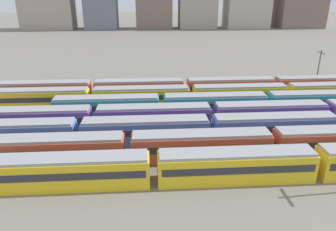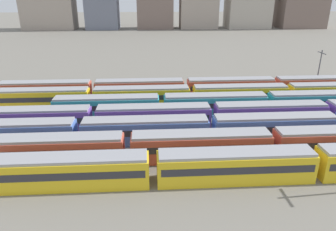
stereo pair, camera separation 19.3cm
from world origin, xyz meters
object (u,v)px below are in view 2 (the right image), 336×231
at_px(train_track_0, 235,166).
at_px(train_track_3, 270,114).
at_px(train_track_2, 336,125).
at_px(train_track_5, 191,95).
at_px(catenary_pole_1, 319,68).
at_px(train_track_6, 275,86).

bearing_deg(train_track_0, train_track_3, 57.71).
xyz_separation_m(train_track_0, train_track_2, (18.02, 10.40, 0.00)).
height_order(train_track_5, catenary_pole_1, catenary_pole_1).
relative_size(train_track_0, train_track_3, 0.60).
bearing_deg(train_track_5, train_track_3, -42.14).
height_order(train_track_3, catenary_pole_1, catenary_pole_1).
relative_size(train_track_2, catenary_pole_1, 12.83).
bearing_deg(train_track_6, train_track_2, -86.48).
distance_m(train_track_2, catenary_pole_1, 25.92).
xyz_separation_m(train_track_5, catenary_pole_1, (29.12, 8.34, 3.01)).
distance_m(train_track_2, train_track_3, 9.67).
xyz_separation_m(train_track_3, catenary_pole_1, (17.63, 18.74, 3.01)).
bearing_deg(train_track_5, train_track_0, -86.41).
height_order(train_track_0, train_track_2, same).
bearing_deg(train_track_2, train_track_6, 93.52).
bearing_deg(train_track_2, train_track_0, -150.00).
xyz_separation_m(train_track_2, train_track_3, (-8.16, 5.20, 0.00)).
bearing_deg(train_track_0, train_track_2, 30.00).
xyz_separation_m(train_track_3, train_track_6, (6.88, 15.60, 0.00)).
bearing_deg(train_track_5, train_track_6, 15.81).
bearing_deg(train_track_3, train_track_2, -32.52).
height_order(train_track_2, train_track_5, same).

